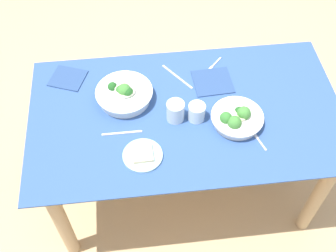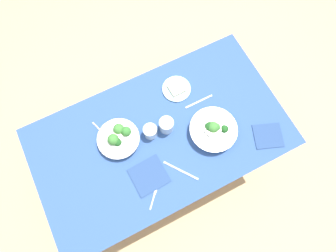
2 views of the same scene
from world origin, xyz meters
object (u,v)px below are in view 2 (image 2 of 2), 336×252
object	(u,v)px
water_glass_side	(166,125)
table_knife_left	(199,102)
table_knife_right	(181,171)
napkin_folded_lower	(268,136)
water_glass_center	(150,132)
bread_side_plate	(176,89)
fork_by_far_bowl	(99,129)
broccoli_bowl_far	(119,138)
broccoli_bowl_near	(213,130)
fork_by_near_bowl	(153,199)
napkin_folded_upper	(149,176)

from	to	relation	value
water_glass_side	table_knife_left	xyz separation A→B (m)	(0.25, 0.06, -0.05)
table_knife_right	napkin_folded_lower	world-z (taller)	napkin_folded_lower
water_glass_center	table_knife_right	bearing A→B (deg)	-78.35
bread_side_plate	napkin_folded_lower	distance (m)	0.61
bread_side_plate	water_glass_center	xyz separation A→B (m)	(-0.26, -0.19, 0.03)
water_glass_center	table_knife_left	size ratio (longest dim) A/B	0.47
fork_by_far_bowl	napkin_folded_lower	bearing A→B (deg)	41.99
broccoli_bowl_far	table_knife_right	xyz separation A→B (m)	(0.23, -0.32, -0.03)
fork_by_far_bowl	napkin_folded_lower	world-z (taller)	napkin_folded_lower
broccoli_bowl_far	water_glass_center	distance (m)	0.18
broccoli_bowl_near	bread_side_plate	xyz separation A→B (m)	(-0.06, 0.34, -0.03)
table_knife_left	napkin_folded_lower	xyz separation A→B (m)	(0.26, -0.37, 0.00)
fork_by_near_bowl	table_knife_left	size ratio (longest dim) A/B	0.48
bread_side_plate	fork_by_near_bowl	world-z (taller)	bread_side_plate
water_glass_center	napkin_folded_lower	world-z (taller)	water_glass_center
table_knife_left	fork_by_far_bowl	bearing A→B (deg)	-10.63
water_glass_side	napkin_folded_lower	bearing A→B (deg)	-31.59
water_glass_side	table_knife_right	world-z (taller)	water_glass_side
broccoli_bowl_far	water_glass_side	size ratio (longest dim) A/B	2.40
water_glass_side	table_knife_left	world-z (taller)	water_glass_side
broccoli_bowl_far	water_glass_center	size ratio (longest dim) A/B	2.82
broccoli_bowl_far	fork_by_near_bowl	xyz separation A→B (m)	(0.03, -0.39, -0.03)
fork_by_near_bowl	water_glass_center	bearing A→B (deg)	19.08
table_knife_left	table_knife_right	size ratio (longest dim) A/B	0.85
fork_by_near_bowl	napkin_folded_lower	distance (m)	0.75
water_glass_side	fork_by_near_bowl	world-z (taller)	water_glass_side
water_glass_side	fork_by_far_bowl	xyz separation A→B (m)	(-0.36, 0.17, -0.05)
fork_by_far_bowl	water_glass_center	bearing A→B (deg)	39.01
water_glass_side	napkin_folded_lower	world-z (taller)	water_glass_side
broccoli_bowl_near	bread_side_plate	size ratio (longest dim) A/B	1.55
fork_by_far_bowl	napkin_folded_lower	xyz separation A→B (m)	(0.86, -0.49, 0.00)
broccoli_bowl_far	bread_side_plate	distance (m)	0.46
bread_side_plate	fork_by_far_bowl	xyz separation A→B (m)	(-0.53, -0.02, -0.01)
bread_side_plate	fork_by_far_bowl	size ratio (longest dim) A/B	1.77
fork_by_far_bowl	water_glass_side	bearing A→B (deg)	45.30
bread_side_plate	table_knife_right	bearing A→B (deg)	-114.60
water_glass_side	napkin_folded_upper	bearing A→B (deg)	-135.97
bread_side_plate	table_knife_left	size ratio (longest dim) A/B	0.96
broccoli_bowl_near	water_glass_center	size ratio (longest dim) A/B	3.19
napkin_folded_upper	napkin_folded_lower	world-z (taller)	same
fork_by_near_bowl	table_knife_right	size ratio (longest dim) A/B	0.41
broccoli_bowl_far	napkin_folded_upper	xyz separation A→B (m)	(0.06, -0.26, -0.03)
broccoli_bowl_near	napkin_folded_lower	xyz separation A→B (m)	(0.28, -0.17, -0.03)
bread_side_plate	fork_by_near_bowl	bearing A→B (deg)	-128.22
napkin_folded_upper	broccoli_bowl_near	bearing A→B (deg)	8.27
fork_by_far_bowl	fork_by_near_bowl	bearing A→B (deg)	-6.00
napkin_folded_upper	napkin_folded_lower	bearing A→B (deg)	-8.35
fork_by_far_bowl	table_knife_left	size ratio (longest dim) A/B	0.54
water_glass_side	napkin_folded_upper	xyz separation A→B (m)	(-0.21, -0.21, -0.05)
table_knife_right	table_knife_left	bearing A→B (deg)	101.43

